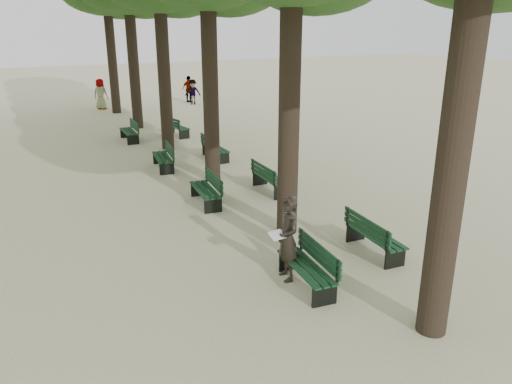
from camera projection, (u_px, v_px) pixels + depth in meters
name	position (u px, v px, depth m)	size (l,w,h in m)	color
ground	(298.00, 298.00, 9.85)	(120.00, 120.00, 0.00)	beige
bench_left_0	(306.00, 275.00, 10.18)	(0.76, 1.85, 0.92)	black
bench_left_1	(206.00, 195.00, 14.82)	(0.77, 1.85, 0.92)	black
bench_left_2	(163.00, 162.00, 18.38)	(0.81, 1.86, 0.92)	black
bench_left_3	(129.00, 135.00, 22.70)	(0.63, 1.82, 0.92)	black
bench_right_0	(374.00, 243.00, 11.65)	(0.72, 1.84, 0.92)	black
bench_right_1	(271.00, 184.00, 15.90)	(0.65, 1.82, 0.92)	black
bench_right_2	(215.00, 152.00, 19.71)	(0.61, 1.81, 0.92)	black
bench_right_3	(177.00, 130.00, 23.70)	(0.81, 1.86, 0.92)	black
man_with_map	(288.00, 239.00, 10.30)	(0.66, 0.77, 1.83)	black
pedestrian_b	(193.00, 92.00, 32.65)	(1.04, 0.32, 1.61)	#262628
pedestrian_d	(101.00, 94.00, 30.79)	(0.91, 0.37, 1.87)	#262628
pedestrian_c	(189.00, 89.00, 33.47)	(1.03, 0.35, 1.75)	#262628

